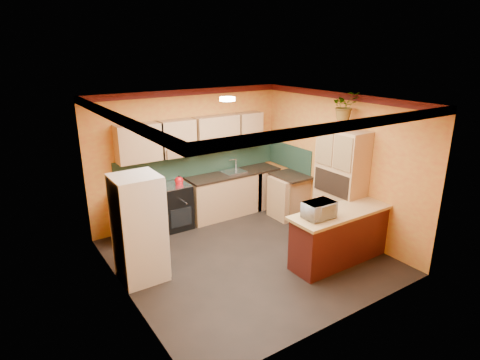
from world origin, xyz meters
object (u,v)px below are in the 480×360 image
fridge (139,229)px  stove (175,206)px  base_cabinets_back (202,201)px  breakfast_bar (340,237)px  pantry (340,186)px  microwave (319,210)px

fridge → stove: bearing=49.3°
base_cabinets_back → fridge: (-1.85, -1.43, 0.41)m
base_cabinets_back → breakfast_bar: (1.12, -2.78, 0.00)m
pantry → microwave: (-1.16, -0.65, 0.01)m
base_cabinets_back → pantry: size_ratio=1.74×
stove → microwave: 3.09m
base_cabinets_back → fridge: size_ratio=2.15×
breakfast_bar → microwave: microwave is taller
stove → breakfast_bar: size_ratio=0.51×
fridge → breakfast_bar: fridge is taller
stove → pantry: size_ratio=0.43×
breakfast_bar → microwave: (-0.53, 0.00, 0.62)m
stove → breakfast_bar: (1.75, -2.78, -0.02)m
base_cabinets_back → breakfast_bar: 2.99m
microwave → base_cabinets_back: bearing=102.8°
breakfast_bar → pantry: bearing=45.9°
base_cabinets_back → breakfast_bar: bearing=-68.0°
microwave → breakfast_bar: bearing=0.9°
stove → pantry: (2.37, -2.13, 0.59)m
pantry → breakfast_bar: size_ratio=1.17×
fridge → microwave: 2.80m
fridge → pantry: pantry is taller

